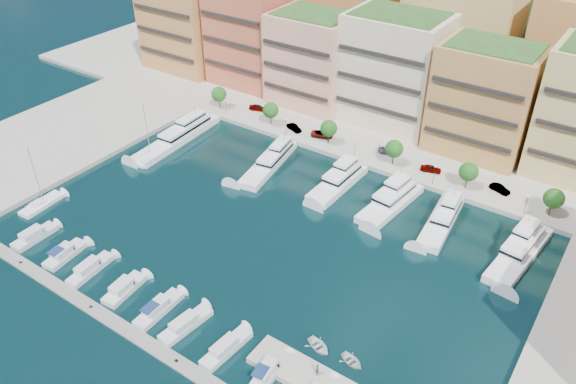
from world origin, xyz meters
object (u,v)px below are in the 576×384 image
car_0 (258,108)px  car_3 (389,151)px  cruiser_4 (158,309)px  car_5 (500,189)px  yacht_3 (339,180)px  yacht_6 (521,250)px  cruiser_2 (90,269)px  cruiser_6 (226,349)px  sailboat_0 (42,205)px  tree_3 (394,149)px  lamppost_4 (527,201)px  tree_0 (219,94)px  cruiser_5 (185,325)px  yacht_0 (181,135)px  car_2 (322,134)px  tender_0 (319,346)px  sailboat_2 (149,158)px  cruiser_7 (268,373)px  person_0 (317,370)px  cruiser_1 (65,254)px  yacht_4 (392,201)px  lamppost_1 (286,124)px  tree_5 (554,198)px  lamppost_0 (226,105)px  lamppost_3 (434,172)px  yacht_2 (271,160)px  yacht_5 (443,218)px  tender_2 (352,361)px  car_1 (294,128)px  tree_1 (271,110)px  cruiser_3 (124,289)px  tree_4 (469,172)px  cruiser_0 (34,237)px  lamppost_2 (355,146)px  car_4 (431,169)px

car_0 → car_3: bearing=-108.5°
cruiser_4 → car_5: bearing=61.5°
yacht_3 → yacht_6: bearing=-2.0°
yacht_6 → cruiser_2: (-57.35, -44.67, -0.66)m
cruiser_6 → sailboat_0: size_ratio=0.66×
tree_3 → cruiser_2: size_ratio=0.63×
lamppost_4 → tree_0: bearing=178.3°
cruiser_5 → cruiser_6: bearing=0.0°
yacht_0 → car_2: yacht_0 is taller
tree_0 → tender_0: bearing=-39.5°
sailboat_2 → yacht_3: bearing=20.3°
tree_0 → cruiser_7: bearing=-45.2°
sailboat_0 → person_0: (65.10, -3.60, 1.67)m
cruiser_1 → car_3: 68.94m
yacht_6 → car_5: bearing=118.5°
yacht_0 → cruiser_1: 43.66m
sailboat_2 → yacht_4: bearing=15.5°
lamppost_1 → sailboat_2: size_ratio=0.32×
tree_5 → lamppost_0: size_ratio=1.35×
lamppost_3 → cruiser_5: (-15.32, -55.80, -3.28)m
yacht_2 → cruiser_5: bearing=-69.4°
lamppost_3 → yacht_5: (6.21, -10.12, -2.62)m
yacht_5 → cruiser_7: yacht_5 is taller
tender_2 → car_3: (-20.59, 53.36, 1.33)m
cruiser_2 → tender_2: (44.79, 8.30, -0.17)m
car_1 → person_0: bearing=-124.2°
tree_1 → cruiser_4: tree_1 is taller
car_0 → yacht_2: bearing=-153.7°
yacht_4 → yacht_6: 24.68m
cruiser_3 → tree_0: bearing=116.9°
lamppost_4 → tree_4: bearing=169.1°
yacht_3 → sailboat_0: 58.54m
yacht_4 → cruiser_2: 56.08m
lamppost_4 → cruiser_7: (-18.29, -55.80, -3.26)m
car_0 → cruiser_0: bearing=160.3°
tree_5 → person_0: (-16.48, -54.78, -2.76)m
lamppost_0 → car_3: size_ratio=0.86×
yacht_3 → car_0: (-33.30, 16.54, 0.54)m
cruiser_6 → tender_0: cruiser_6 is taller
cruiser_7 → tree_1: bearing=125.7°
lamppost_2 → tender_2: lamppost_2 is taller
yacht_5 → tender_0: bearing=-95.0°
cruiser_1 → cruiser_4: bearing=-0.0°
lamppost_0 → cruiser_3: lamppost_0 is taller
lamppost_3 → person_0: (5.52, -52.48, -1.84)m
car_2 → car_4: car_4 is taller
cruiser_1 → cruiser_2: 6.60m
cruiser_2 → sailboat_0: (-22.86, 6.91, -0.23)m
yacht_2 → yacht_5: same height
cruiser_0 → cruiser_7: 51.59m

